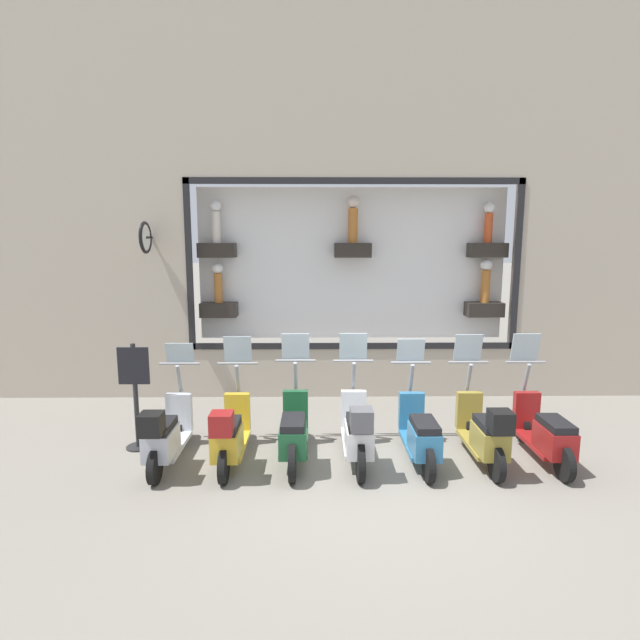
# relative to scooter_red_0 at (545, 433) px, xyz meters

# --- Properties ---
(ground_plane) EXTENTS (120.00, 120.00, 0.00)m
(ground_plane) POSITION_rel_scooter_red_0_xyz_m (-0.45, 2.46, -0.42)
(ground_plane) COLOR gray
(building_facade) EXTENTS (1.21, 36.00, 9.39)m
(building_facade) POSITION_rel_scooter_red_0_xyz_m (3.15, 2.46, 4.38)
(building_facade) COLOR #ADA08E
(building_facade) RESTS_ON ground_plane
(scooter_red_0) EXTENTS (1.79, 0.61, 1.68)m
(scooter_red_0) POSITION_rel_scooter_red_0_xyz_m (0.00, 0.00, 0.00)
(scooter_red_0) COLOR black
(scooter_red_0) RESTS_ON ground_plane
(scooter_olive_1) EXTENTS (1.79, 0.60, 1.67)m
(scooter_olive_1) POSITION_rel_scooter_red_0_xyz_m (-0.06, 0.87, 0.04)
(scooter_olive_1) COLOR black
(scooter_olive_1) RESTS_ON ground_plane
(scooter_teal_2) EXTENTS (1.79, 0.60, 1.60)m
(scooter_teal_2) POSITION_rel_scooter_red_0_xyz_m (-0.00, 1.75, -0.00)
(scooter_teal_2) COLOR black
(scooter_teal_2) RESTS_ON ground_plane
(scooter_white_3) EXTENTS (1.80, 0.61, 1.69)m
(scooter_white_3) POSITION_rel_scooter_red_0_xyz_m (-0.05, 2.62, 0.06)
(scooter_white_3) COLOR black
(scooter_white_3) RESTS_ON ground_plane
(scooter_green_4) EXTENTS (1.81, 0.60, 1.69)m
(scooter_green_4) POSITION_rel_scooter_red_0_xyz_m (0.01, 3.49, 0.02)
(scooter_green_4) COLOR black
(scooter_green_4) RESTS_ON ground_plane
(scooter_yellow_5) EXTENTS (1.79, 0.61, 1.64)m
(scooter_yellow_5) POSITION_rel_scooter_red_0_xyz_m (-0.07, 4.37, 0.04)
(scooter_yellow_5) COLOR black
(scooter_yellow_5) RESTS_ON ground_plane
(scooter_silver_6) EXTENTS (1.79, 0.61, 1.54)m
(scooter_silver_6) POSITION_rel_scooter_red_0_xyz_m (-0.07, 5.24, 0.03)
(scooter_silver_6) COLOR black
(scooter_silver_6) RESTS_ON ground_plane
(shop_sign_post) EXTENTS (0.36, 0.45, 1.59)m
(shop_sign_post) POSITION_rel_scooter_red_0_xyz_m (0.53, 5.84, 0.43)
(shop_sign_post) COLOR #232326
(shop_sign_post) RESTS_ON ground_plane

